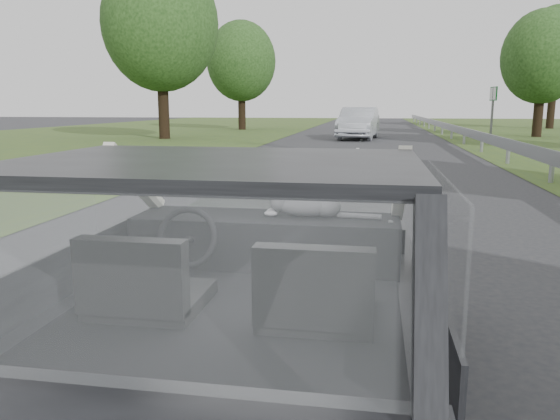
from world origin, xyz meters
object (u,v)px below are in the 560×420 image
at_px(subject_car, 243,294).
at_px(cat, 306,204).
at_px(other_car, 358,123).
at_px(highway_sign, 492,116).

height_order(subject_car, cat, subject_car).
xyz_separation_m(cat, other_car, (-0.43, 24.51, -0.30)).
relative_size(cat, highway_sign, 0.22).
bearing_deg(subject_car, cat, 69.95).
relative_size(other_car, highway_sign, 1.96).
xyz_separation_m(cat, highway_sign, (5.32, 21.69, 0.14)).
xyz_separation_m(subject_car, highway_sign, (5.55, 22.34, 0.49)).
bearing_deg(subject_car, highway_sign, 76.04).
bearing_deg(subject_car, other_car, 90.43).
xyz_separation_m(other_car, highway_sign, (5.74, -2.82, 0.43)).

